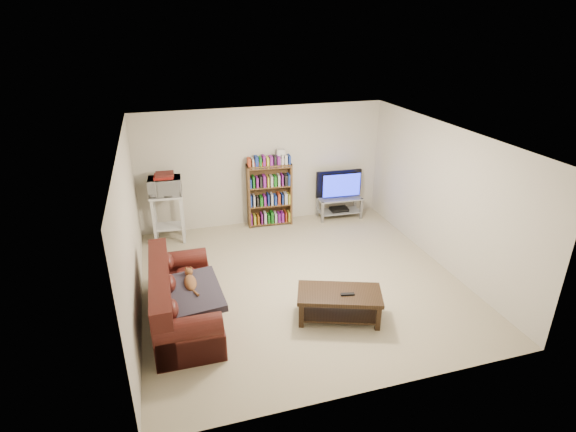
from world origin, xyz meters
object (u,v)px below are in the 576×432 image
object	(u,v)px
sofa	(179,303)
tv_stand	(339,204)
bookshelf	(269,194)
coffee_table	(339,300)

from	to	relation	value
sofa	tv_stand	size ratio (longest dim) A/B	2.13
bookshelf	sofa	bearing A→B (deg)	-121.90
tv_stand	sofa	bearing A→B (deg)	-139.37
sofa	bookshelf	bearing A→B (deg)	54.95
tv_stand	coffee_table	bearing A→B (deg)	-109.64
bookshelf	tv_stand	bearing A→B (deg)	0.04
tv_stand	bookshelf	bearing A→B (deg)	179.23
tv_stand	bookshelf	xyz separation A→B (m)	(-1.51, 0.09, 0.36)
sofa	tv_stand	world-z (taller)	sofa
tv_stand	bookshelf	world-z (taller)	bookshelf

